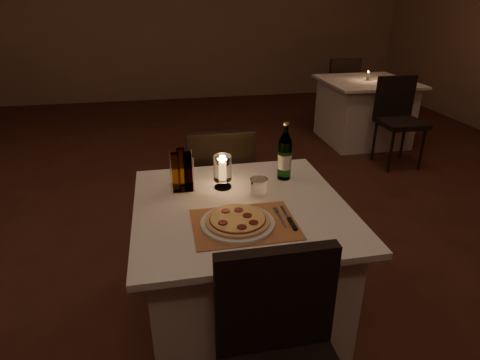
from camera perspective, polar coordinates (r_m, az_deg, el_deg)
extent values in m
cube|color=#4A2217|center=(2.61, -5.38, -14.58)|extent=(8.00, 10.00, 0.02)
cube|color=#9A7459|center=(7.03, -10.74, 23.26)|extent=(8.00, 0.02, 3.00)
cube|color=silver|center=(2.11, 0.11, -12.75)|extent=(0.88, 0.88, 0.71)
cube|color=silver|center=(1.91, 0.12, -3.92)|extent=(1.00, 1.00, 0.03)
cube|color=black|center=(1.44, 5.10, -16.78)|extent=(0.42, 0.05, 0.42)
cube|color=black|center=(2.73, -3.15, -0.87)|extent=(0.42, 0.42, 0.05)
cube|color=black|center=(2.47, -2.66, 2.10)|extent=(0.42, 0.05, 0.42)
cylinder|color=black|center=(3.02, -0.31, -3.34)|extent=(0.03, 0.03, 0.44)
cylinder|color=black|center=(2.98, -6.76, -3.91)|extent=(0.03, 0.03, 0.44)
cylinder|color=black|center=(2.73, 1.04, -6.65)|extent=(0.03, 0.03, 0.44)
cylinder|color=black|center=(2.69, -6.13, -7.34)|extent=(0.03, 0.03, 0.44)
cube|color=#B3713E|center=(1.75, 0.63, -6.28)|extent=(0.45, 0.34, 0.00)
cylinder|color=white|center=(1.74, -0.35, -6.13)|extent=(0.32, 0.32, 0.01)
cylinder|color=#D8B77F|center=(1.73, -0.35, -5.76)|extent=(0.28, 0.28, 0.01)
cylinder|color=maroon|center=(1.73, -0.35, -5.54)|extent=(0.24, 0.24, 0.00)
cylinder|color=#EACC7F|center=(1.72, -0.35, -5.44)|extent=(0.24, 0.24, 0.00)
cylinder|color=maroon|center=(1.74, 1.05, -5.05)|extent=(0.04, 0.04, 0.00)
cylinder|color=maroon|center=(1.78, -0.19, -4.27)|extent=(0.04, 0.04, 0.00)
cylinder|color=maroon|center=(1.77, -2.06, -4.41)|extent=(0.04, 0.04, 0.00)
cylinder|color=maroon|center=(1.69, -2.45, -6.10)|extent=(0.04, 0.04, 0.00)
cylinder|color=maroon|center=(1.66, 0.26, -6.70)|extent=(0.04, 0.04, 0.00)
cylinder|color=maroon|center=(1.69, 1.95, -6.05)|extent=(0.04, 0.04, 0.00)
cube|color=silver|center=(1.78, 5.86, -5.61)|extent=(0.01, 0.14, 0.00)
cube|color=silver|center=(1.85, 5.11, -4.31)|extent=(0.02, 0.05, 0.00)
cube|color=black|center=(1.75, 7.44, -6.18)|extent=(0.02, 0.10, 0.01)
cube|color=silver|center=(1.84, 6.37, -4.58)|extent=(0.01, 0.12, 0.00)
cylinder|color=#59A358|center=(2.15, 6.35, 2.82)|extent=(0.07, 0.07, 0.21)
cylinder|color=#59A358|center=(2.09, 6.58, 7.26)|extent=(0.03, 0.03, 0.04)
cylinder|color=gold|center=(2.08, 6.61, 7.94)|extent=(0.03, 0.03, 0.01)
cylinder|color=silver|center=(2.15, 6.35, 2.70)|extent=(0.07, 0.07, 0.08)
cylinder|color=white|center=(2.07, -2.45, -0.97)|extent=(0.09, 0.09, 0.01)
cylinder|color=white|center=(2.06, -2.46, -0.41)|extent=(0.02, 0.02, 0.04)
cylinder|color=white|center=(2.03, -2.50, 1.73)|extent=(0.09, 0.09, 0.13)
cylinder|color=white|center=(2.03, -2.50, 1.39)|extent=(0.02, 0.02, 0.10)
ellipsoid|color=orange|center=(2.01, -2.53, 2.99)|extent=(0.02, 0.02, 0.03)
cube|color=white|center=(2.08, -8.12, -1.12)|extent=(0.12, 0.12, 0.01)
cylinder|color=white|center=(1.99, -9.75, 0.48)|extent=(0.01, 0.01, 0.18)
cylinder|color=white|center=(1.99, -6.60, 0.73)|extent=(0.01, 0.01, 0.18)
cylinder|color=white|center=(2.09, -9.87, 1.70)|extent=(0.01, 0.01, 0.18)
cylinder|color=white|center=(2.09, -6.87, 1.94)|extent=(0.01, 0.01, 0.18)
cube|color=#BF8C33|center=(2.01, -9.09, 1.08)|extent=(0.04, 0.04, 0.20)
cube|color=#3F1E14|center=(2.01, -7.39, 1.22)|extent=(0.04, 0.04, 0.20)
cube|color=#BF8C33|center=(2.06, -8.34, 1.81)|extent=(0.04, 0.04, 0.20)
cube|color=silver|center=(5.12, 17.11, 9.16)|extent=(0.88, 0.88, 0.71)
cube|color=silver|center=(5.04, 17.64, 13.20)|extent=(1.00, 1.00, 0.03)
cube|color=black|center=(4.43, 21.93, 7.53)|extent=(0.42, 0.42, 0.05)
cube|color=black|center=(4.53, 21.18, 11.03)|extent=(0.42, 0.05, 0.42)
cylinder|color=black|center=(4.28, 20.67, 3.75)|extent=(0.03, 0.03, 0.44)
cylinder|color=black|center=(4.47, 24.42, 3.94)|extent=(0.03, 0.03, 0.44)
cylinder|color=black|center=(4.55, 18.54, 5.29)|extent=(0.03, 0.03, 0.44)
cylinder|color=black|center=(4.73, 22.17, 5.43)|extent=(0.03, 0.03, 0.44)
cube|color=black|center=(5.80, 13.62, 12.36)|extent=(0.42, 0.42, 0.05)
cube|color=black|center=(5.59, 14.64, 14.22)|extent=(0.42, 0.05, 0.42)
cylinder|color=black|center=(6.07, 14.23, 10.50)|extent=(0.03, 0.03, 0.44)
cylinder|color=black|center=(5.93, 11.20, 10.47)|extent=(0.03, 0.03, 0.44)
cylinder|color=black|center=(5.77, 15.62, 9.64)|extent=(0.03, 0.03, 0.44)
cylinder|color=black|center=(5.63, 12.47, 9.60)|extent=(0.03, 0.03, 0.44)
cylinder|color=white|center=(5.03, 17.73, 13.87)|extent=(0.03, 0.03, 0.09)
ellipsoid|color=orange|center=(5.02, 17.81, 14.44)|extent=(0.01, 0.01, 0.02)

